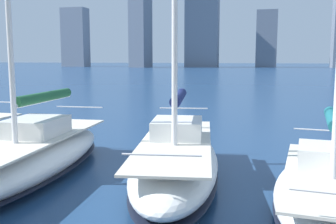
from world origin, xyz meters
TOP-DOWN VIEW (x-y plane):
  - city_skyline at (2.56, -157.83)m, footprint 167.66×23.27m
  - sailboat_teal at (-4.43, -5.89)m, footprint 3.19×6.92m
  - sailboat_navy at (-0.31, -7.07)m, footprint 3.71×8.41m
  - sailboat_forest at (4.20, -6.43)m, footprint 3.23×9.00m

SIDE VIEW (x-z plane):
  - sailboat_teal at x=-4.43m, z-range -5.03..6.26m
  - sailboat_forest at x=4.20m, z-range -4.16..5.55m
  - sailboat_navy at x=-0.31m, z-range -4.25..5.71m
  - city_skyline at x=2.56m, z-range -7.56..47.00m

